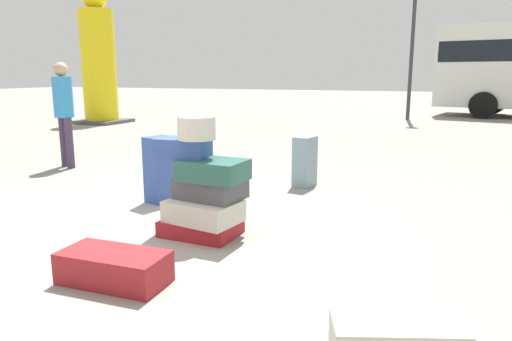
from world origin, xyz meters
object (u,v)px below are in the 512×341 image
(person_bearded_onlooker, at_px, (64,106))
(suitcase_tower, at_px, (203,188))
(suitcase_maroon_foreground_near, at_px, (114,267))
(suitcase_cream_right_side, at_px, (397,340))
(suitcase_navy_left_side, at_px, (161,169))
(suitcase_slate_upright_blue, at_px, (305,162))
(yellow_dummy_statue, at_px, (99,62))

(person_bearded_onlooker, bearing_deg, suitcase_tower, -6.67)
(suitcase_maroon_foreground_near, height_order, suitcase_cream_right_side, suitcase_maroon_foreground_near)
(suitcase_maroon_foreground_near, bearing_deg, suitcase_navy_left_side, 112.52)
(suitcase_slate_upright_blue, distance_m, person_bearded_onlooker, 3.99)
(suitcase_tower, bearing_deg, suitcase_maroon_foreground_near, -95.31)
(suitcase_maroon_foreground_near, distance_m, yellow_dummy_statue, 12.12)
(suitcase_tower, relative_size, suitcase_maroon_foreground_near, 1.43)
(suitcase_slate_upright_blue, height_order, yellow_dummy_statue, yellow_dummy_statue)
(suitcase_navy_left_side, xyz_separation_m, suitcase_cream_right_side, (2.91, -2.23, -0.28))
(suitcase_tower, bearing_deg, suitcase_navy_left_side, 140.08)
(suitcase_tower, height_order, suitcase_cream_right_side, suitcase_tower)
(suitcase_cream_right_side, bearing_deg, suitcase_maroon_foreground_near, 154.12)
(yellow_dummy_statue, bearing_deg, suitcase_slate_upright_blue, -35.28)
(suitcase_cream_right_side, bearing_deg, yellow_dummy_statue, 115.98)
(suitcase_maroon_foreground_near, height_order, suitcase_slate_upright_blue, suitcase_slate_upright_blue)
(suitcase_cream_right_side, distance_m, yellow_dummy_statue, 13.62)
(suitcase_tower, height_order, person_bearded_onlooker, person_bearded_onlooker)
(suitcase_maroon_foreground_near, bearing_deg, suitcase_tower, 82.95)
(suitcase_maroon_foreground_near, xyz_separation_m, yellow_dummy_statue, (-7.72, 9.19, 1.73))
(suitcase_navy_left_side, height_order, suitcase_cream_right_side, suitcase_navy_left_side)
(suitcase_tower, relative_size, suitcase_slate_upright_blue, 1.65)
(suitcase_tower, bearing_deg, yellow_dummy_statue, 134.32)
(suitcase_navy_left_side, bearing_deg, suitcase_slate_upright_blue, 61.49)
(suitcase_cream_right_side, bearing_deg, suitcase_navy_left_side, 122.50)
(yellow_dummy_statue, bearing_deg, suitcase_tower, -45.68)
(suitcase_slate_upright_blue, bearing_deg, person_bearded_onlooker, -168.60)
(person_bearded_onlooker, bearing_deg, suitcase_navy_left_side, -2.12)
(suitcase_slate_upright_blue, distance_m, suitcase_cream_right_side, 3.95)
(suitcase_navy_left_side, distance_m, suitcase_cream_right_side, 3.68)
(suitcase_navy_left_side, distance_m, person_bearded_onlooker, 2.92)
(person_bearded_onlooker, bearing_deg, yellow_dummy_statue, 148.89)
(suitcase_cream_right_side, height_order, yellow_dummy_statue, yellow_dummy_statue)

